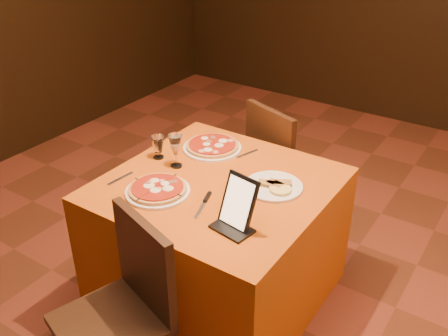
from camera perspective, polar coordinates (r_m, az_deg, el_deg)
The scene contains 12 objects.
main_table at distance 2.78m, azimuth -0.63°, elevation -8.30°, with size 1.10×1.10×0.75m, color #B24C0B.
chair_main_near at distance 2.27m, azimuth -12.86°, elevation -16.96°, with size 0.43×0.43×0.91m, color black, non-canonical shape.
chair_main_far at distance 3.34m, azimuth 7.48°, elevation 0.15°, with size 0.47×0.47×0.91m, color black, non-canonical shape.
pizza_near at distance 2.50m, azimuth -7.59°, elevation -2.50°, with size 0.32×0.32×0.03m.
pizza_far at distance 2.89m, azimuth -1.35°, elevation 2.45°, with size 0.34×0.34×0.03m.
cutlet_dish at distance 2.53m, azimuth 5.66°, elevation -1.97°, with size 0.30×0.30×0.03m.
wine_glass at distance 2.68m, azimuth -5.54°, elevation 1.99°, with size 0.08×0.08×0.19m, color #E4BE81, non-canonical shape.
water_glass at distance 2.80m, azimuth -7.55°, elevation 2.36°, with size 0.06×0.06×0.13m, color white, non-canonical shape.
tablet at distance 2.19m, azimuth 1.66°, elevation -3.90°, with size 0.17×0.01×0.24m, color black.
knife at distance 2.37m, azimuth -2.54°, elevation -4.50°, with size 0.20×0.02×0.01m, color #B3B3BA.
fork_near at distance 2.65m, azimuth -11.74°, elevation -1.20°, with size 0.17×0.02×0.01m, color #AFB0B6.
fork_far at distance 2.84m, azimuth 2.69°, elevation 1.63°, with size 0.16×0.02×0.01m, color silver.
Camera 1 is at (0.72, -1.39, 2.07)m, focal length 40.00 mm.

